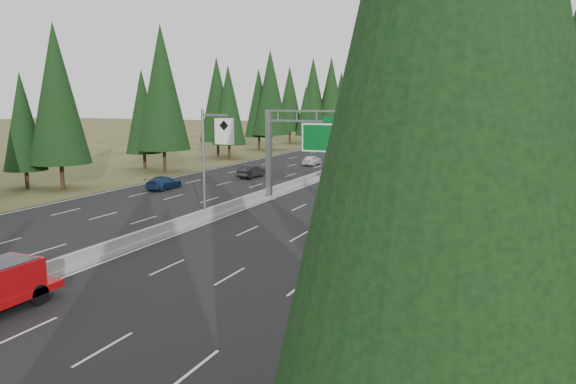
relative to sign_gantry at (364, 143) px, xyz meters
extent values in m
cube|color=black|center=(-8.92, 45.12, -5.23)|extent=(32.00, 260.00, 0.08)
cube|color=olive|center=(8.88, 45.12, -5.24)|extent=(3.60, 260.00, 0.06)
cube|color=#40441F|center=(-26.72, 45.12, -5.24)|extent=(3.60, 260.00, 0.06)
cube|color=gray|center=(-8.92, 45.12, -5.04)|extent=(0.70, 260.00, 0.30)
cube|color=gray|center=(-8.92, 45.12, -4.64)|extent=(0.30, 260.00, 0.60)
cube|color=slate|center=(-8.57, 0.12, -1.29)|extent=(0.45, 0.45, 7.80)
cube|color=gray|center=(-8.57, 0.12, -5.04)|extent=(0.90, 0.90, 0.30)
cube|color=slate|center=(7.28, 0.12, -1.29)|extent=(0.45, 0.45, 7.80)
cube|color=gray|center=(7.28, 0.12, -5.04)|extent=(0.90, 0.90, 0.30)
cube|color=slate|center=(-0.64, 0.12, 2.53)|extent=(15.85, 0.35, 0.16)
cube|color=slate|center=(-0.64, 0.12, 1.69)|extent=(15.85, 0.35, 0.16)
cube|color=#054C19|center=(-3.92, -0.13, 0.36)|extent=(3.00, 0.10, 2.50)
cube|color=silver|center=(-3.92, -0.19, 0.36)|extent=(2.85, 0.02, 2.35)
cube|color=#054C19|center=(-2.92, -0.13, 1.86)|extent=(1.10, 0.10, 0.45)
cube|color=black|center=(2.58, -0.18, 0.86)|extent=(4.50, 0.40, 1.50)
cube|color=orange|center=(2.58, -0.40, 1.21)|extent=(3.80, 0.02, 0.18)
cube|color=orange|center=(2.58, -0.40, 0.86)|extent=(3.80, 0.02, 0.18)
cube|color=orange|center=(2.58, -0.40, 0.51)|extent=(3.80, 0.02, 0.18)
cylinder|color=slate|center=(-8.92, -9.88, -1.19)|extent=(0.20, 0.20, 8.00)
cube|color=gray|center=(-8.92, -9.88, -5.09)|extent=(0.50, 0.50, 0.20)
cube|color=slate|center=(-7.92, -9.88, 2.41)|extent=(2.00, 0.15, 0.15)
cube|color=silver|center=(-7.12, -10.00, 1.31)|extent=(1.50, 0.06, 1.80)
cone|color=black|center=(11.28, -34.48, 4.81)|extent=(6.25, 6.25, 14.59)
cylinder|color=black|center=(10.76, -18.23, -4.37)|extent=(0.40, 0.40, 1.81)
cone|color=black|center=(10.76, -18.23, 1.28)|extent=(4.07, 4.07, 9.49)
cylinder|color=black|center=(11.04, -0.79, -4.21)|extent=(0.40, 0.40, 2.11)
cone|color=black|center=(11.04, -0.79, 2.40)|extent=(4.76, 4.76, 11.10)
cylinder|color=black|center=(14.74, -0.66, -3.99)|extent=(0.40, 0.40, 2.55)
cone|color=black|center=(14.74, -0.66, 3.97)|extent=(5.74, 5.74, 13.38)
cylinder|color=black|center=(11.06, 14.68, -4.20)|extent=(0.40, 0.40, 2.13)
cone|color=black|center=(11.06, 14.68, 2.47)|extent=(4.80, 4.80, 11.20)
cylinder|color=black|center=(14.81, 13.45, -4.30)|extent=(0.40, 0.40, 1.94)
cone|color=black|center=(14.81, 13.45, 1.76)|extent=(4.36, 4.36, 10.18)
cylinder|color=black|center=(10.74, 27.69, -3.75)|extent=(0.40, 0.40, 3.04)
cone|color=black|center=(10.74, 27.69, 5.74)|extent=(6.83, 6.83, 15.94)
cylinder|color=black|center=(15.70, 29.93, -3.92)|extent=(0.40, 0.40, 2.70)
cone|color=black|center=(15.70, 29.93, 4.50)|extent=(6.07, 6.07, 14.15)
cylinder|color=black|center=(10.80, 45.90, -4.09)|extent=(0.40, 0.40, 2.37)
cone|color=black|center=(10.80, 45.90, 3.30)|extent=(5.32, 5.32, 12.42)
cylinder|color=black|center=(15.68, 46.16, -4.26)|extent=(0.40, 0.40, 2.02)
cone|color=black|center=(15.68, 46.16, 2.07)|extent=(4.55, 4.55, 10.62)
cylinder|color=black|center=(10.96, 61.92, -3.85)|extent=(0.40, 0.40, 2.84)
cone|color=black|center=(10.96, 61.92, 5.01)|extent=(6.38, 6.38, 14.88)
cylinder|color=black|center=(15.65, 60.48, -4.18)|extent=(0.40, 0.40, 2.18)
cone|color=black|center=(15.65, 60.48, 2.62)|extent=(4.90, 4.90, 11.43)
cylinder|color=black|center=(11.09, 77.78, -3.91)|extent=(0.40, 0.40, 2.71)
cone|color=black|center=(11.09, 77.78, 4.56)|extent=(6.10, 6.10, 14.24)
cylinder|color=black|center=(14.53, 74.69, -4.24)|extent=(0.40, 0.40, 2.06)
cone|color=black|center=(14.53, 74.69, 2.20)|extent=(4.64, 4.64, 10.82)
cylinder|color=black|center=(10.49, 92.27, -3.93)|extent=(0.40, 0.40, 2.68)
cone|color=black|center=(10.49, 92.27, 4.46)|extent=(6.04, 6.04, 14.08)
cylinder|color=black|center=(14.82, 91.67, -4.33)|extent=(0.40, 0.40, 1.87)
cone|color=black|center=(14.82, 91.67, 1.51)|extent=(4.21, 4.21, 9.82)
cylinder|color=black|center=(11.80, 108.89, -4.10)|extent=(0.40, 0.40, 2.35)
cone|color=black|center=(11.80, 108.89, 3.23)|extent=(5.28, 5.28, 12.31)
cylinder|color=black|center=(14.96, 105.64, -3.95)|extent=(0.40, 0.40, 2.64)
cone|color=black|center=(14.96, 105.64, 4.31)|extent=(5.95, 5.95, 13.88)
cylinder|color=black|center=(10.25, 123.29, -3.82)|extent=(0.40, 0.40, 2.89)
cone|color=black|center=(10.25, 123.29, 5.21)|extent=(6.51, 6.51, 15.18)
cylinder|color=black|center=(15.88, 123.45, -4.08)|extent=(0.40, 0.40, 2.37)
cone|color=black|center=(15.88, 123.45, 3.33)|extent=(5.34, 5.34, 12.45)
cylinder|color=black|center=(10.82, 137.92, -4.19)|extent=(0.40, 0.40, 2.15)
cone|color=black|center=(10.82, 137.92, 2.52)|extent=(4.83, 4.83, 11.28)
cylinder|color=black|center=(15.65, 138.53, -4.20)|extent=(0.40, 0.40, 2.13)
cone|color=black|center=(15.65, 138.53, 2.44)|extent=(4.79, 4.79, 11.17)
cylinder|color=black|center=(10.29, 154.24, -4.16)|extent=(0.40, 0.40, 2.21)
cone|color=black|center=(10.29, 154.24, 2.74)|extent=(4.97, 4.97, 11.59)
cylinder|color=black|center=(14.91, 153.59, -3.90)|extent=(0.40, 0.40, 2.74)
cone|color=black|center=(14.91, 153.59, 4.65)|extent=(6.16, 6.16, 14.36)
cylinder|color=black|center=(-29.69, -2.74, -3.98)|extent=(0.40, 0.40, 2.57)
cone|color=black|center=(-29.69, -2.74, 4.05)|extent=(5.78, 5.78, 13.50)
cylinder|color=black|center=(-33.38, -3.70, -4.35)|extent=(0.40, 0.40, 1.83)
cone|color=black|center=(-33.38, -3.70, 1.38)|extent=(4.13, 4.13, 9.63)
cylinder|color=black|center=(-28.20, 11.98, -3.87)|extent=(0.40, 0.40, 2.80)
cone|color=black|center=(-28.20, 11.98, 4.88)|extent=(6.30, 6.30, 14.70)
cylinder|color=black|center=(-32.95, 14.24, -4.26)|extent=(0.40, 0.40, 2.01)
cone|color=black|center=(-32.95, 14.24, 2.01)|extent=(4.52, 4.52, 10.55)
cylinder|color=black|center=(-28.66, 28.54, -4.17)|extent=(0.40, 0.40, 2.20)
cone|color=black|center=(-28.66, 28.54, 2.72)|extent=(4.96, 4.96, 11.57)
cylinder|color=black|center=(-32.02, 30.96, -4.06)|extent=(0.40, 0.40, 2.42)
cone|color=black|center=(-32.02, 30.96, 3.51)|extent=(5.45, 5.45, 12.71)
cylinder|color=black|center=(-29.34, 44.22, -3.89)|extent=(0.40, 0.40, 2.75)
cone|color=black|center=(-29.34, 44.22, 4.71)|extent=(6.19, 6.19, 14.45)
cylinder|color=black|center=(-32.07, 45.25, -4.14)|extent=(0.40, 0.40, 2.26)
cone|color=black|center=(-32.07, 45.25, 2.94)|extent=(5.09, 5.09, 11.89)
cylinder|color=black|center=(-28.64, 58.80, -4.35)|extent=(0.40, 0.40, 1.83)
cone|color=black|center=(-28.64, 58.80, 1.36)|extent=(4.12, 4.12, 9.60)
cylinder|color=black|center=(-32.94, 60.81, -4.04)|extent=(0.40, 0.40, 2.46)
cone|color=black|center=(-32.94, 60.81, 3.66)|extent=(5.54, 5.54, 12.94)
cylinder|color=black|center=(-29.89, 77.17, -3.81)|extent=(0.40, 0.40, 2.91)
cone|color=black|center=(-29.89, 77.17, 5.29)|extent=(6.55, 6.55, 15.29)
cylinder|color=black|center=(-33.62, 75.59, -3.83)|extent=(0.40, 0.40, 2.89)
cone|color=black|center=(-33.62, 75.59, 5.20)|extent=(6.50, 6.50, 15.16)
cylinder|color=black|center=(-29.86, 91.52, -4.29)|extent=(0.40, 0.40, 1.96)
cone|color=black|center=(-29.86, 91.52, 1.84)|extent=(4.41, 4.41, 10.30)
cylinder|color=black|center=(-32.73, 92.95, -4.01)|extent=(0.40, 0.40, 2.52)
cone|color=black|center=(-32.73, 92.95, 3.88)|extent=(5.68, 5.68, 13.24)
cylinder|color=black|center=(-29.30, 108.64, -4.34)|extent=(0.40, 0.40, 1.86)
cone|color=black|center=(-29.30, 108.64, 1.47)|extent=(4.18, 4.18, 9.76)
cylinder|color=black|center=(-32.01, 109.09, -4.27)|extent=(0.40, 0.40, 1.99)
cone|color=black|center=(-32.01, 109.09, 1.95)|extent=(4.48, 4.48, 10.46)
cylinder|color=black|center=(-28.69, 124.49, -3.91)|extent=(0.40, 0.40, 2.72)
cone|color=black|center=(-28.69, 124.49, 4.60)|extent=(6.12, 6.12, 14.29)
cylinder|color=black|center=(-32.59, 123.11, -3.83)|extent=(0.40, 0.40, 2.87)
cone|color=black|center=(-32.59, 123.11, 5.14)|extent=(6.46, 6.46, 15.07)
cylinder|color=black|center=(-28.87, 139.25, -3.78)|extent=(0.40, 0.40, 2.98)
cone|color=black|center=(-28.87, 139.25, 5.53)|extent=(6.70, 6.70, 15.64)
cylinder|color=black|center=(-32.31, 138.57, -3.84)|extent=(0.40, 0.40, 2.85)
cone|color=black|center=(-32.31, 138.57, 5.07)|extent=(6.42, 6.42, 14.97)
cylinder|color=black|center=(-29.53, 152.67, -3.77)|extent=(0.40, 0.40, 2.99)
cone|color=black|center=(-29.53, 152.67, 5.58)|extent=(6.74, 6.74, 15.72)
cylinder|color=black|center=(-32.87, 153.84, -3.85)|extent=(0.40, 0.40, 2.84)
cone|color=black|center=(-32.87, 153.84, 5.04)|extent=(6.40, 6.40, 14.93)
imported|color=#ADAEB2|center=(5.48, -9.34, -4.32)|extent=(3.01, 6.32, 1.74)
cylinder|color=black|center=(-8.36, -27.11, -4.75)|extent=(0.33, 0.89, 0.89)
cylinder|color=black|center=(-6.47, -27.11, -4.75)|extent=(0.33, 0.89, 0.89)
cube|color=#BC0B0E|center=(-7.42, -27.88, -3.80)|extent=(2.11, 2.44, 1.22)
cube|color=black|center=(-7.42, -27.88, -3.47)|extent=(1.89, 2.11, 0.61)
imported|color=#13541C|center=(-0.87, 12.48, -4.39)|extent=(2.15, 4.78, 1.59)
imported|color=#5B0D0E|center=(5.58, 39.80, -4.44)|extent=(1.88, 4.65, 1.50)
imported|color=black|center=(1.63, 49.36, -4.44)|extent=(2.61, 5.36, 1.50)
imported|color=white|center=(-3.57, 71.07, -4.49)|extent=(2.74, 5.24, 1.41)
imported|color=#232326|center=(-7.42, 113.53, -4.47)|extent=(2.06, 4.37, 1.45)
imported|color=black|center=(-16.33, 11.90, -4.51)|extent=(1.77, 4.23, 1.36)
imported|color=navy|center=(-20.40, 1.00, -4.55)|extent=(2.02, 4.51, 1.28)
imported|color=silver|center=(-14.50, 25.85, -4.52)|extent=(1.62, 3.93, 1.33)
imported|color=black|center=(-22.19, 63.22, -4.54)|extent=(2.45, 4.77, 1.29)
camera|label=1|loc=(12.47, -43.78, 3.48)|focal=35.00mm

